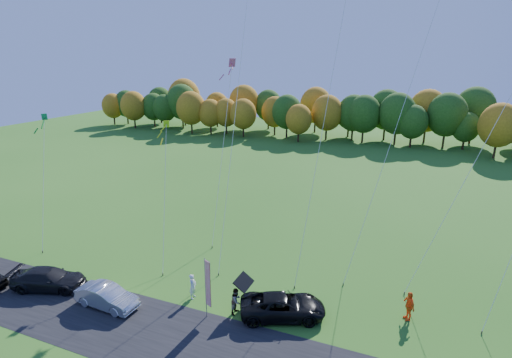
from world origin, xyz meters
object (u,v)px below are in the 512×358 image
at_px(silver_sedan, 107,297).
at_px(person_east, 409,306).
at_px(black_suv, 283,306).
at_px(feather_flag, 207,283).

relative_size(silver_sedan, person_east, 2.29).
distance_m(black_suv, feather_flag, 4.96).
relative_size(black_suv, feather_flag, 1.29).
distance_m(person_east, feather_flag, 12.49).
distance_m(black_suv, silver_sedan, 11.43).
height_order(black_suv, silver_sedan, black_suv).
bearing_deg(silver_sedan, person_east, -69.47).
bearing_deg(person_east, silver_sedan, -103.56).
xyz_separation_m(silver_sedan, person_east, (18.21, 6.07, 0.23)).
bearing_deg(black_suv, person_east, -92.49).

